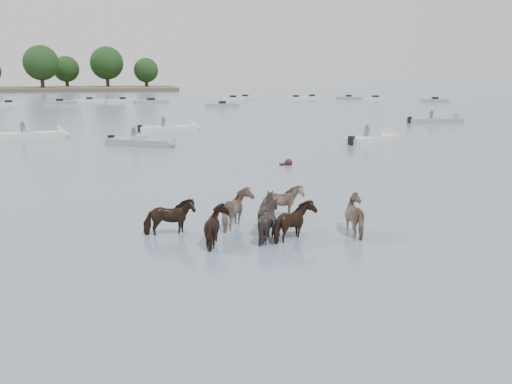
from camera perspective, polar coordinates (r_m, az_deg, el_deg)
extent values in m
plane|color=slate|center=(17.19, -8.04, -4.73)|extent=(400.00, 400.00, 0.00)
imported|color=black|center=(17.55, -8.76, -2.75)|extent=(1.60, 0.79, 1.32)
imported|color=#8D7260|center=(18.19, -1.76, -1.97)|extent=(1.28, 1.47, 1.40)
imported|color=black|center=(17.60, 1.06, -2.44)|extent=(1.63, 1.57, 1.40)
imported|color=#7D6355|center=(19.60, 2.58, -1.14)|extent=(1.61, 0.94, 1.28)
imported|color=black|center=(16.44, -3.80, -3.71)|extent=(1.34, 1.48, 1.29)
imported|color=black|center=(16.85, 1.30, -3.19)|extent=(1.50, 1.41, 1.35)
imported|color=black|center=(16.86, 3.85, -3.25)|extent=(1.65, 1.55, 1.32)
imported|color=gray|center=(17.81, 10.47, -2.52)|extent=(1.59, 1.69, 1.37)
sphere|color=black|center=(30.64, 3.30, 2.97)|extent=(0.44, 0.44, 0.44)
cube|color=black|center=(30.60, 2.85, 2.77)|extent=(0.50, 0.22, 0.18)
cube|color=silver|center=(46.28, -21.97, 5.27)|extent=(5.30, 2.56, 0.55)
cone|color=silver|center=(46.40, -18.82, 5.51)|extent=(1.20, 1.75, 1.60)
cube|color=#99ADB7|center=(46.25, -22.00, 5.70)|extent=(1.00, 1.26, 0.35)
cylinder|color=#595966|center=(46.30, -22.51, 5.92)|extent=(0.36, 0.36, 0.70)
sphere|color=#595966|center=(46.26, -22.55, 6.47)|extent=(0.24, 0.24, 0.24)
cube|color=gray|center=(39.56, -11.62, 4.90)|extent=(4.75, 3.69, 0.55)
cone|color=gray|center=(38.47, -8.67, 4.81)|extent=(1.58, 1.84, 1.60)
cube|color=#99ADB7|center=(39.52, -11.64, 5.40)|extent=(1.26, 1.37, 0.35)
cube|color=black|center=(40.74, -14.42, 5.17)|extent=(0.48, 0.48, 0.60)
cylinder|color=#595966|center=(39.50, -12.24, 5.66)|extent=(0.36, 0.36, 0.70)
sphere|color=#595966|center=(39.46, -12.27, 6.31)|extent=(0.24, 0.24, 0.24)
cube|color=silver|center=(48.67, -8.84, 6.28)|extent=(4.98, 2.21, 0.55)
cone|color=silver|center=(49.16, -6.07, 6.41)|extent=(1.10, 1.70, 1.60)
cube|color=#99ADB7|center=(48.64, -8.86, 6.69)|extent=(0.94, 1.21, 0.35)
cube|color=black|center=(48.29, -11.67, 6.31)|extent=(0.39, 0.39, 0.60)
cylinder|color=#595966|center=(48.60, -9.34, 6.91)|extent=(0.36, 0.36, 0.70)
sphere|color=#595966|center=(48.57, -9.36, 7.44)|extent=(0.24, 0.24, 0.24)
cube|color=silver|center=(41.31, 11.63, 5.19)|extent=(4.90, 3.83, 0.55)
cone|color=silver|center=(43.25, 13.47, 5.40)|extent=(1.60, 1.83, 1.60)
cube|color=#99ADB7|center=(41.27, 11.65, 5.67)|extent=(1.26, 1.37, 0.35)
cube|color=black|center=(39.39, 9.61, 5.16)|extent=(0.48, 0.48, 0.60)
cylinder|color=#595966|center=(41.09, 11.14, 5.94)|extent=(0.36, 0.36, 0.70)
sphere|color=#595966|center=(41.05, 11.17, 6.57)|extent=(0.24, 0.24, 0.24)
cube|color=gray|center=(59.23, 17.63, 6.86)|extent=(5.40, 1.83, 0.55)
cone|color=gray|center=(60.48, 19.90, 6.80)|extent=(0.97, 1.64, 1.60)
cube|color=#99ADB7|center=(59.21, 17.65, 7.20)|extent=(0.85, 1.15, 0.35)
cube|color=black|center=(58.07, 15.27, 7.05)|extent=(0.36, 0.36, 0.60)
cylinder|color=#595966|center=(59.00, 17.32, 7.40)|extent=(0.36, 0.36, 0.70)
sphere|color=#595966|center=(58.97, 17.35, 7.83)|extent=(0.24, 0.24, 0.24)
cube|color=silver|center=(93.92, -23.71, 8.12)|extent=(4.93, 1.82, 0.60)
cube|color=black|center=(93.90, -23.73, 8.35)|extent=(1.06, 1.06, 0.50)
cube|color=gray|center=(96.14, -19.21, 8.52)|extent=(5.01, 1.58, 0.60)
cube|color=black|center=(96.12, -19.22, 8.75)|extent=(1.02, 1.02, 0.50)
cube|color=silver|center=(100.68, -16.48, 8.82)|extent=(5.27, 2.25, 0.60)
cube|color=black|center=(100.66, -16.49, 9.04)|extent=(1.14, 1.14, 0.50)
cube|color=silver|center=(99.38, -13.31, 8.95)|extent=(5.43, 1.88, 0.60)
cube|color=black|center=(99.36, -13.32, 9.17)|extent=(1.07, 1.07, 0.50)
cube|color=gray|center=(95.20, -10.56, 8.95)|extent=(5.81, 3.38, 0.60)
cube|color=black|center=(95.18, -10.57, 9.18)|extent=(1.29, 1.29, 0.50)
cube|color=gray|center=(83.29, -3.44, 8.73)|extent=(4.85, 1.51, 0.60)
cube|color=black|center=(83.26, -3.44, 8.99)|extent=(1.00, 1.00, 0.50)
cube|color=silver|center=(104.43, -2.35, 9.39)|extent=(4.54, 2.30, 0.60)
cube|color=black|center=(104.41, -2.36, 9.60)|extent=(1.17, 1.17, 0.50)
cube|color=silver|center=(108.33, -1.09, 9.49)|extent=(6.01, 3.81, 0.60)
cube|color=black|center=(108.31, -1.09, 9.69)|extent=(1.32, 1.32, 0.50)
cube|color=silver|center=(105.82, 4.03, 9.40)|extent=(4.25, 1.96, 0.60)
cube|color=black|center=(105.80, 4.04, 9.61)|extent=(1.11, 1.11, 0.50)
cube|color=silver|center=(109.22, 5.67, 9.46)|extent=(5.22, 1.72, 0.60)
cube|color=black|center=(109.20, 5.68, 9.65)|extent=(1.04, 1.04, 0.50)
cube|color=gray|center=(108.36, 9.35, 9.34)|extent=(4.95, 2.76, 0.60)
cube|color=black|center=(108.35, 9.36, 9.54)|extent=(1.24, 1.24, 0.50)
cube|color=silver|center=(106.78, 11.98, 9.20)|extent=(4.34, 1.51, 0.60)
cube|color=black|center=(106.76, 11.99, 9.40)|extent=(1.00, 1.00, 0.50)
cube|color=gray|center=(101.95, 17.63, 8.78)|extent=(4.82, 2.88, 0.60)
cube|color=black|center=(101.93, 17.64, 9.00)|extent=(1.27, 1.27, 0.50)
cylinder|color=#382619|center=(162.78, -20.76, 10.21)|extent=(1.00, 1.00, 4.13)
sphere|color=black|center=(162.77, -20.91, 12.10)|extent=(9.18, 9.18, 9.18)
cylinder|color=#382619|center=(173.65, -18.54, 10.29)|extent=(1.00, 1.00, 3.29)
sphere|color=black|center=(173.63, -18.64, 11.71)|extent=(7.32, 7.32, 7.32)
cylinder|color=#382619|center=(170.77, -14.76, 10.65)|extent=(1.00, 1.00, 4.21)
sphere|color=black|center=(170.77, -14.86, 12.49)|extent=(9.36, 9.36, 9.36)
cylinder|color=#382619|center=(167.48, -11.00, 10.61)|extent=(1.00, 1.00, 3.11)
sphere|color=black|center=(167.45, -11.05, 12.00)|extent=(6.90, 6.90, 6.90)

